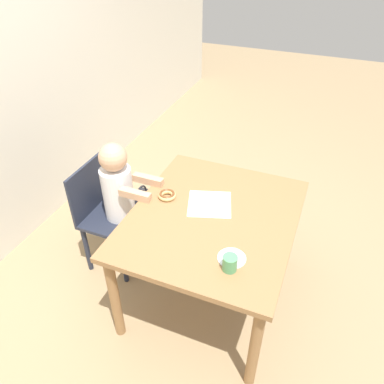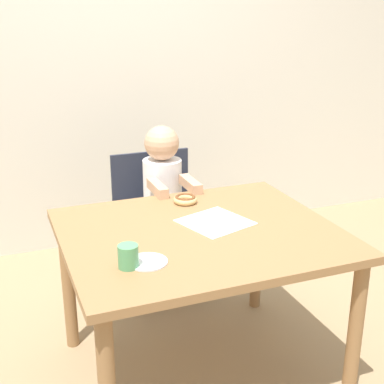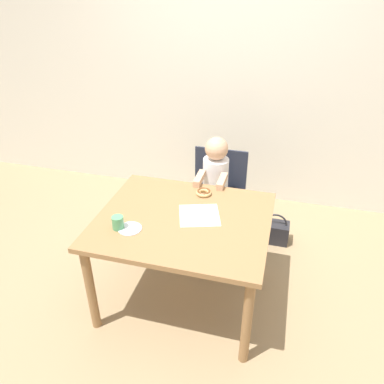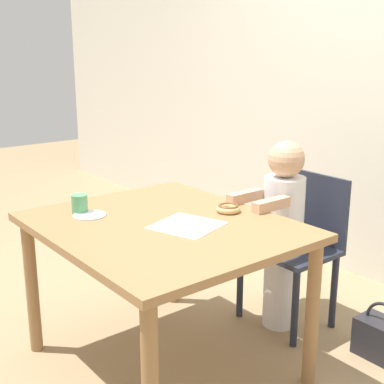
{
  "view_description": "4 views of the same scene",
  "coord_description": "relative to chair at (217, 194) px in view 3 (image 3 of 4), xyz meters",
  "views": [
    {
      "loc": [
        -1.62,
        -0.52,
        2.14
      ],
      "look_at": [
        0.02,
        0.14,
        0.83
      ],
      "focal_mm": 35.0,
      "sensor_mm": 36.0,
      "label": 1
    },
    {
      "loc": [
        -0.78,
        -1.9,
        1.59
      ],
      "look_at": [
        0.02,
        0.14,
        0.83
      ],
      "focal_mm": 50.0,
      "sensor_mm": 36.0,
      "label": 2
    },
    {
      "loc": [
        0.59,
        -1.95,
        2.1
      ],
      "look_at": [
        0.02,
        0.14,
        0.83
      ],
      "focal_mm": 35.0,
      "sensor_mm": 36.0,
      "label": 3
    },
    {
      "loc": [
        1.81,
        -1.28,
        1.45
      ],
      "look_at": [
        0.02,
        0.14,
        0.83
      ],
      "focal_mm": 50.0,
      "sensor_mm": 36.0,
      "label": 4
    }
  ],
  "objects": [
    {
      "name": "ground_plane",
      "position": [
        -0.07,
        -0.81,
        -0.44
      ],
      "size": [
        12.0,
        12.0,
        0.0
      ],
      "primitive_type": "plane",
      "color": "#997F5B"
    },
    {
      "name": "wall_back",
      "position": [
        -0.07,
        0.81,
        0.81
      ],
      "size": [
        8.0,
        0.05,
        2.5
      ],
      "color": "silver",
      "rests_on": "ground_plane"
    },
    {
      "name": "dining_table",
      "position": [
        -0.07,
        -0.81,
        0.18
      ],
      "size": [
        1.13,
        0.96,
        0.71
      ],
      "color": "olive",
      "rests_on": "ground_plane"
    },
    {
      "name": "chair",
      "position": [
        0.0,
        0.0,
        0.0
      ],
      "size": [
        0.46,
        0.37,
        0.81
      ],
      "color": "#232838",
      "rests_on": "ground_plane"
    },
    {
      "name": "child_figure",
      "position": [
        0.0,
        -0.11,
        0.09
      ],
      "size": [
        0.23,
        0.4,
        1.0
      ],
      "color": "white",
      "rests_on": "ground_plane"
    },
    {
      "name": "donut",
      "position": [
        -0.01,
        -0.48,
        0.29
      ],
      "size": [
        0.11,
        0.11,
        0.04
      ],
      "color": "#DBB270",
      "rests_on": "dining_table"
    },
    {
      "name": "napkin",
      "position": [
        0.03,
        -0.75,
        0.27
      ],
      "size": [
        0.33,
        0.33,
        0.0
      ],
      "color": "white",
      "rests_on": "dining_table"
    },
    {
      "name": "handbag",
      "position": [
        0.53,
        0.05,
        -0.34
      ],
      "size": [
        0.24,
        0.16,
        0.29
      ],
      "color": "#232328",
      "rests_on": "ground_plane"
    },
    {
      "name": "cup",
      "position": [
        -0.43,
        -1.02,
        0.31
      ],
      "size": [
        0.08,
        0.08,
        0.09
      ],
      "color": "#519E66",
      "rests_on": "dining_table"
    },
    {
      "name": "plate",
      "position": [
        -0.36,
        -1.01,
        0.27
      ],
      "size": [
        0.15,
        0.15,
        0.01
      ],
      "color": "silver",
      "rests_on": "dining_table"
    }
  ]
}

